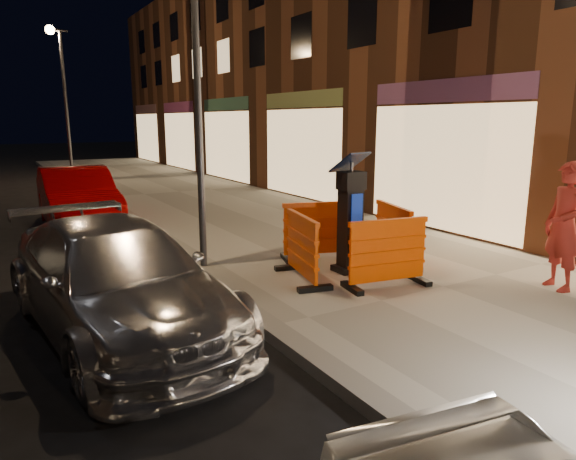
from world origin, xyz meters
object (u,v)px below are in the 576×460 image
barrier_back (318,231)px  barrier_bldgside (393,234)px  car_silver (121,331)px  man (565,226)px  parking_kiosk (350,216)px  barrier_front (388,253)px  car_red (80,227)px  barrier_kerbside (302,248)px

barrier_back → barrier_bldgside: same height
car_silver → man: 6.52m
barrier_back → car_silver: 4.11m
parking_kiosk → barrier_front: 1.04m
car_red → barrier_bldgside: bearing=-58.2°
barrier_back → man: (2.19, -3.31, 0.44)m
man → barrier_back: bearing=-128.4°
barrier_front → parking_kiosk: bearing=99.5°
parking_kiosk → barrier_kerbside: (-0.95, 0.00, -0.42)m
barrier_kerbside → barrier_back: bearing=-32.5°
barrier_front → man: man is taller
parking_kiosk → barrier_back: (0.00, 0.95, -0.42)m
parking_kiosk → car_red: bearing=129.1°
barrier_kerbside → man: 3.95m
barrier_bldgside → car_red: bearing=47.2°
barrier_bldgside → car_red: barrier_bldgside is taller
car_silver → man: man is taller
barrier_front → car_silver: bearing=179.3°
barrier_kerbside → man: man is taller
barrier_back → barrier_kerbside: size_ratio=1.00×
barrier_bldgside → car_silver: 4.88m
barrier_back → car_red: barrier_back is taller
barrier_front → barrier_back: (0.00, 1.90, 0.00)m
car_silver → car_red: (0.65, 7.29, 0.00)m
car_silver → car_red: 7.32m
parking_kiosk → barrier_front: parking_kiosk is taller
parking_kiosk → man: (2.19, -2.36, 0.02)m
barrier_back → barrier_kerbside: bearing=-117.5°
barrier_kerbside → car_silver: size_ratio=0.28×
parking_kiosk → barrier_bldgside: size_ratio=1.40×
barrier_kerbside → man: bearing=-114.4°
barrier_back → barrier_kerbside: same height
barrier_front → barrier_bldgside: same height
parking_kiosk → barrier_back: parking_kiosk is taller
barrier_front → car_silver: size_ratio=0.28×
barrier_front → barrier_back: 1.90m
man → barrier_bldgside: bearing=-134.2°
barrier_front → barrier_bldgside: 1.34m
parking_kiosk → barrier_back: 1.04m
barrier_bldgside → car_silver: (-4.82, -0.25, -0.68)m
car_silver → man: size_ratio=2.48×
car_red → man: man is taller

